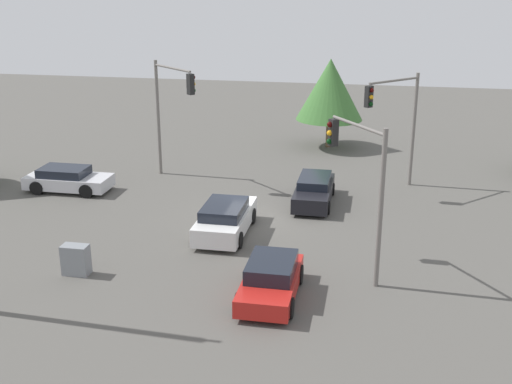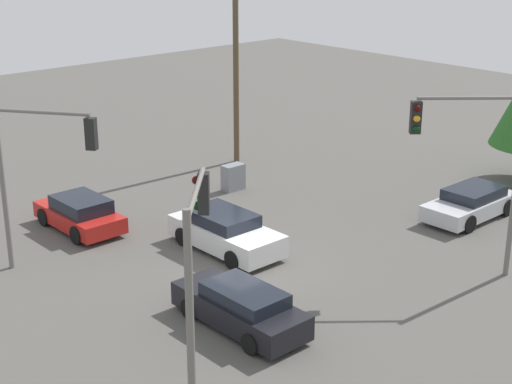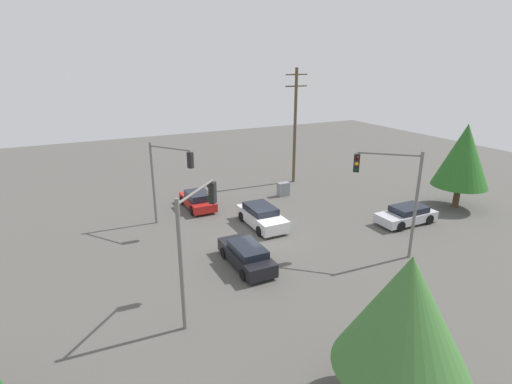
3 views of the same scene
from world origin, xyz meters
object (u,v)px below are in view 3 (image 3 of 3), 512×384
Objects in this scene: traffic_signal_main at (168,171)px; sedan_dark at (246,255)px; sedan_silver at (407,215)px; electrical_cabinet at (283,189)px; sedan_red at (198,200)px; sedan_white at (262,216)px; traffic_signal_cross at (392,185)px; traffic_signal_aux at (195,229)px.

sedan_dark is at bearing -18.09° from traffic_signal_main.
traffic_signal_main is (-2.34, 7.44, 3.39)m from sedan_dark.
sedan_silver is 3.76× the size of electrical_cabinet.
sedan_silver is 15.70m from sedan_red.
electrical_cabinet is (-4.88, 9.17, -0.04)m from sedan_silver.
sedan_white reaches higher than sedan_silver.
traffic_signal_cross is (8.08, -2.46, 3.73)m from sedan_dark.
traffic_signal_aux is at bearing -108.27° from sedan_red.
electrical_cabinet is at bearing 0.63° from traffic_signal_aux.
traffic_signal_aux reaches higher than traffic_signal_main.
sedan_red is 5.15m from traffic_signal_main.
sedan_red reaches higher than electrical_cabinet.
sedan_white is at bearing -133.00° from electrical_cabinet.
sedan_white is at bearing 54.41° from sedan_dark.
traffic_signal_main is at bearing 65.68° from sedan_silver.
traffic_signal_aux reaches higher than sedan_white.
sedan_dark is 5.90m from traffic_signal_aux.
traffic_signal_cross is 11.90m from traffic_signal_aux.
traffic_signal_main is at bearing 107.48° from sedan_dark.
sedan_white is at bearing -61.42° from sedan_red.
traffic_signal_main is 0.92× the size of traffic_signal_cross.
sedan_white is 0.72× the size of traffic_signal_cross.
electrical_cabinet is (7.56, -0.40, -0.07)m from sedan_red.
traffic_signal_aux is at bearing 46.51° from sedan_white.
traffic_signal_cross reaches higher than traffic_signal_main.
sedan_silver is at bearing 2.43° from sedan_dark.
traffic_signal_aux is (-16.72, -3.40, 3.51)m from sedan_silver.
sedan_red is 0.70× the size of traffic_signal_main.
sedan_red is 6.12m from sedan_white.
electrical_cabinet is (4.63, 4.97, -0.12)m from sedan_white.
sedan_silver is at bearing 30.10° from traffic_signal_main.
traffic_signal_cross is (4.69, -7.21, 3.68)m from sedan_white.
traffic_signal_aux is (-7.21, -7.60, 3.43)m from sedan_white.
sedan_red is 15.17m from traffic_signal_cross.
sedan_silver is 10.40m from sedan_white.
sedan_dark is at bearing 92.43° from sedan_silver.
sedan_silver is 0.97× the size of sedan_dark.
sedan_red is (-12.44, 9.57, 0.03)m from sedan_silver.
sedan_red is at bearing -17.80° from traffic_signal_cross.
traffic_signal_cross is (10.43, -9.90, 0.35)m from traffic_signal_main.
electrical_cabinet is at bearing -133.00° from sedan_white.
sedan_dark is 0.98× the size of sedan_white.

